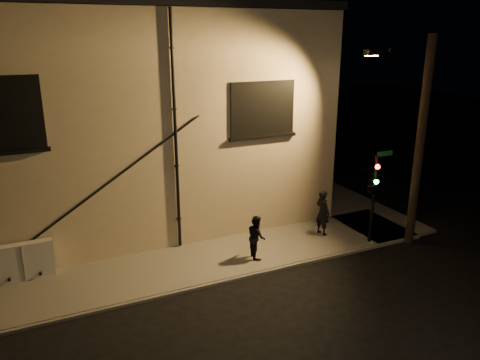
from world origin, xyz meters
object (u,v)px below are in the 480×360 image
streetlamp_pole (418,139)px  utility_cabinet (23,262)px  pedestrian_a (323,212)px  traffic_signal (372,184)px  pedestrian_b (256,237)px

streetlamp_pole → utility_cabinet: bearing=168.0°
streetlamp_pole → pedestrian_a: bearing=146.3°
pedestrian_a → streetlamp_pole: bearing=-135.2°
utility_cabinet → traffic_signal: bearing=-12.1°
streetlamp_pole → traffic_signal: bearing=168.8°
pedestrian_a → streetlamp_pole: size_ratio=0.23×
pedestrian_b → streetlamp_pole: streetlamp_pole is taller
pedestrian_a → pedestrian_b: 3.30m
pedestrian_b → traffic_signal: traffic_signal is taller
pedestrian_a → streetlamp_pole: 4.40m
utility_cabinet → streetlamp_pole: bearing=-12.0°
utility_cabinet → traffic_signal: traffic_signal is taller
pedestrian_a → streetlamp_pole: (2.67, -1.78, 3.02)m
utility_cabinet → pedestrian_b: bearing=-13.2°
pedestrian_b → streetlamp_pole: 6.77m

